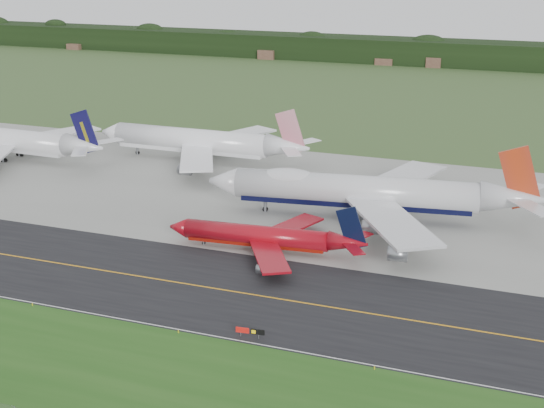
% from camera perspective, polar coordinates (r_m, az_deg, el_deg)
% --- Properties ---
extents(ground, '(600.00, 600.00, 0.00)m').
position_cam_1_polar(ground, '(136.17, -4.15, -5.61)').
color(ground, '#334D24').
rests_on(ground, ground).
extents(grass_verge, '(400.00, 30.00, 0.01)m').
position_cam_1_polar(grass_verge, '(109.00, -11.87, -12.67)').
color(grass_verge, '#204D16').
rests_on(grass_verge, ground).
extents(taxiway, '(400.00, 32.00, 0.02)m').
position_cam_1_polar(taxiway, '(132.88, -4.86, -6.27)').
color(taxiway, black).
rests_on(taxiway, ground).
extents(apron, '(400.00, 78.00, 0.01)m').
position_cam_1_polar(apron, '(180.66, 2.47, 0.68)').
color(apron, gray).
rests_on(apron, ground).
extents(taxiway_centreline, '(400.00, 0.40, 0.00)m').
position_cam_1_polar(taxiway_centreline, '(132.87, -4.86, -6.26)').
color(taxiway_centreline, orange).
rests_on(taxiway_centreline, taxiway).
extents(taxiway_edge_line, '(400.00, 0.25, 0.00)m').
position_cam_1_polar(taxiway_edge_line, '(120.52, -7.99, -9.16)').
color(taxiway_edge_line, silver).
rests_on(taxiway_edge_line, taxiway).
extents(horizon_treeline, '(700.00, 25.00, 12.00)m').
position_cam_1_polar(horizon_treeline, '(393.20, 12.66, 10.96)').
color(horizon_treeline, black).
rests_on(horizon_treeline, ground).
extents(jet_ba_747, '(72.68, 59.70, 18.28)m').
position_cam_1_polar(jet_ba_747, '(163.99, 7.16, 0.92)').
color(jet_ba_747, silver).
rests_on(jet_ba_747, ground).
extents(jet_red_737, '(39.86, 32.39, 10.76)m').
position_cam_1_polar(jet_red_737, '(146.45, -0.38, -2.49)').
color(jet_red_737, maroon).
rests_on(jet_red_737, ground).
extents(jet_navy_gold, '(62.13, 54.20, 16.05)m').
position_cam_1_polar(jet_navy_gold, '(222.50, -19.16, 4.54)').
color(jet_navy_gold, white).
rests_on(jet_navy_gold, ground).
extents(jet_star_tail, '(62.18, 52.30, 16.47)m').
position_cam_1_polar(jet_star_tail, '(208.89, -5.30, 4.69)').
color(jet_star_tail, white).
rests_on(jet_star_tail, ground).
extents(taxiway_sign, '(4.50, 0.64, 1.50)m').
position_cam_1_polar(taxiway_sign, '(116.08, -1.67, -9.55)').
color(taxiway_sign, slate).
rests_on(taxiway_sign, ground).
extents(edge_marker_left, '(0.16, 0.16, 0.50)m').
position_cam_1_polar(edge_marker_left, '(131.92, -17.59, -7.23)').
color(edge_marker_left, yellow).
rests_on(edge_marker_left, ground).
extents(edge_marker_center, '(0.16, 0.16, 0.50)m').
position_cam_1_polar(edge_marker_center, '(118.51, -7.06, -9.51)').
color(edge_marker_center, yellow).
rests_on(edge_marker_center, ground).
extents(edge_marker_right, '(0.16, 0.16, 0.50)m').
position_cam_1_polar(edge_marker_right, '(109.42, 7.72, -12.13)').
color(edge_marker_right, yellow).
rests_on(edge_marker_right, ground).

